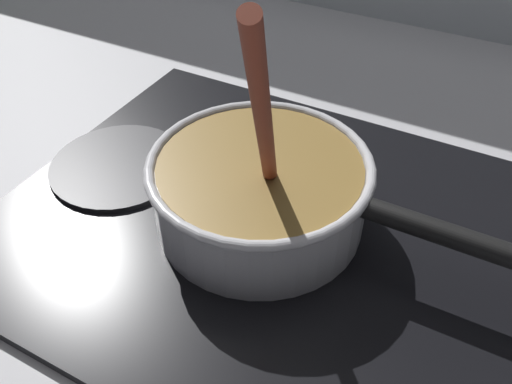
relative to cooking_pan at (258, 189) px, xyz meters
The scene contains 5 objects.
ground 0.19m from the cooking_pan, 89.38° to the right, with size 2.40×1.60×0.04m, color #B7B7BC.
hob_plate 0.05m from the cooking_pan, 168.03° to the left, with size 0.56×0.48×0.01m, color black.
burner_ring 0.04m from the cooking_pan, 168.03° to the left, with size 0.19×0.19×0.01m, color #592D0C.
spare_burner 0.20m from the cooking_pan, behind, with size 0.17×0.17×0.01m, color #262628.
cooking_pan is the anchor object (origin of this frame).
Camera 1 is at (0.19, -0.19, 0.42)m, focal length 37.12 mm.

